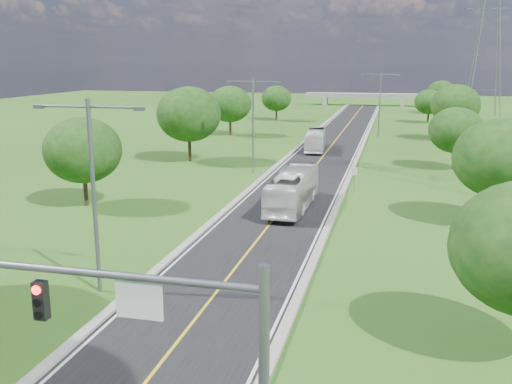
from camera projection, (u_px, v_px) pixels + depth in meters
ground at (326, 153)px, 73.85m from camera, size 260.00×260.00×0.00m
road at (331, 146)px, 79.52m from camera, size 8.00×150.00×0.06m
curb_left at (301, 144)px, 80.49m from camera, size 0.50×150.00×0.22m
curb_right at (362, 147)px, 78.52m from camera, size 0.50×150.00×0.22m
signal_mast at (181, 345)px, 14.19m from camera, size 8.54×0.33×7.20m
speed_limit_sign at (354, 176)px, 51.46m from camera, size 0.55×0.09×2.40m
overpass at (363, 96)px, 148.97m from camera, size 30.00×3.00×3.20m
streetlight_near_left at (93, 180)px, 28.49m from camera, size 5.90×0.25×10.00m
streetlight_mid_left at (253, 117)px, 59.70m from camera, size 5.90×0.25×10.00m
streetlight_far_right at (380, 98)px, 88.13m from camera, size 5.90×0.25×10.00m
power_tower_far at (487, 48)px, 116.66m from camera, size 9.00×6.40×28.00m
tree_lb at (83, 150)px, 46.24m from camera, size 6.30×6.30×7.33m
tree_lc at (189, 114)px, 66.60m from camera, size 7.56×7.56×8.79m
tree_ld at (230, 104)px, 89.91m from camera, size 6.72×6.72×7.82m
tree_le at (277, 98)px, 112.17m from camera, size 5.88×5.88×6.84m
tree_rb at (501, 158)px, 40.64m from camera, size 6.72×6.72×7.82m
tree_rc at (456, 130)px, 61.82m from camera, size 5.88×5.88×6.84m
tree_rd at (455, 105)px, 83.85m from camera, size 7.14×7.14×8.30m
tree_re at (429, 102)px, 107.41m from camera, size 5.46×5.46×6.35m
tree_rf at (441, 93)px, 125.37m from camera, size 6.30×6.30×7.33m
bus_outbound at (293, 190)px, 45.96m from camera, size 2.71×10.96×3.04m
bus_inbound at (315, 140)px, 75.46m from camera, size 3.18×10.05×2.75m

